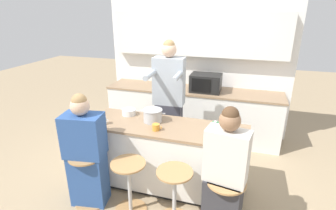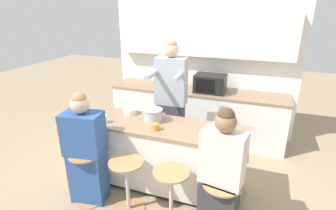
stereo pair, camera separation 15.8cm
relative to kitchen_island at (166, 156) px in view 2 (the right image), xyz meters
name	(u,v)px [view 2 (the right image)]	position (x,y,z in m)	size (l,w,h in m)	color
ground_plane	(166,185)	(0.00, 0.00, -0.45)	(16.00, 16.00, 0.00)	tan
wall_back	(203,50)	(0.00, 1.86, 1.09)	(3.32, 0.22, 2.70)	white
back_counter	(196,113)	(0.00, 1.56, 0.00)	(3.08, 0.64, 0.90)	white
kitchen_island	(166,156)	(0.00, 0.00, 0.00)	(2.00, 0.65, 0.89)	black
bar_stool_leftmost	(88,174)	(-0.80, -0.58, -0.08)	(0.39, 0.39, 0.66)	tan
bar_stool_center_left	(127,183)	(-0.27, -0.57, -0.08)	(0.39, 0.39, 0.66)	tan
bar_stool_center_right	(171,194)	(0.27, -0.57, -0.08)	(0.39, 0.39, 0.66)	tan
bar_stool_rightmost	(220,206)	(0.80, -0.58, -0.08)	(0.39, 0.39, 0.66)	tan
person_cooking	(171,106)	(-0.15, 0.59, 0.48)	(0.46, 0.61, 1.86)	#383842
person_wrapped_blanket	(86,152)	(-0.81, -0.56, 0.22)	(0.49, 0.35, 1.41)	#2D5193
person_seated_near	(221,181)	(0.78, -0.56, 0.21)	(0.44, 0.32, 1.44)	#333338
cooking_pot	(153,115)	(-0.21, 0.07, 0.52)	(0.34, 0.25, 0.16)	#B7BABC
fruit_bowl	(130,111)	(-0.59, 0.18, 0.48)	(0.18, 0.18, 0.08)	white
coffee_cup_near	(104,119)	(-0.77, -0.19, 0.49)	(0.11, 0.08, 0.10)	white
coffee_cup_far	(155,127)	(-0.08, -0.16, 0.48)	(0.12, 0.09, 0.08)	orange
banana_bunch	(237,138)	(0.87, -0.07, 0.46)	(0.15, 0.10, 0.05)	yellow
juice_carton	(213,131)	(0.61, -0.16, 0.54)	(0.07, 0.07, 0.21)	#38844C
microwave	(210,83)	(0.23, 1.52, 0.60)	(0.51, 0.38, 0.30)	black
potted_plant	(165,78)	(-0.60, 1.56, 0.61)	(0.21, 0.21, 0.28)	beige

